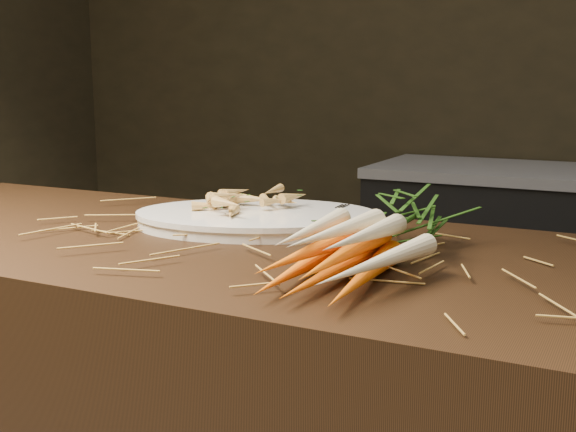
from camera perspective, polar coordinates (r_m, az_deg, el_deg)
name	(u,v)px	position (r m, az deg, el deg)	size (l,w,h in m)	color
straw_bedding	(356,251)	(1.18, 5.43, -2.77)	(1.40, 0.60, 0.02)	olive
root_veg_bunch	(374,232)	(1.14, 6.79, -1.25)	(0.21, 0.55, 0.10)	orange
serving_platter	(256,220)	(1.41, -2.52, -0.35)	(0.47, 0.31, 0.02)	white
roasted_veg_heap	(256,201)	(1.41, -2.53, 1.18)	(0.23, 0.17, 0.05)	#B98A3D
serving_fork	(341,216)	(1.38, 4.24, -0.04)	(0.02, 0.18, 0.00)	silver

